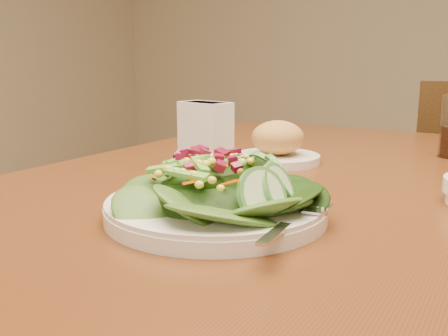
% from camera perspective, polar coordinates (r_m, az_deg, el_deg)
% --- Properties ---
extents(dining_table, '(0.90, 1.40, 0.75)m').
position_cam_1_polar(dining_table, '(0.88, 7.64, -7.71)').
color(dining_table, '#522B12').
rests_on(dining_table, ground_plane).
extents(salad_plate, '(0.28, 0.28, 0.08)m').
position_cam_1_polar(salad_plate, '(0.62, -0.19, -3.13)').
color(salad_plate, white).
rests_on(salad_plate, dining_table).
extents(bread_plate, '(0.16, 0.16, 0.08)m').
position_cam_1_polar(bread_plate, '(0.97, 6.14, 2.56)').
color(bread_plate, white).
rests_on(bread_plate, dining_table).
extents(napkin_holder, '(0.10, 0.07, 0.12)m').
position_cam_1_polar(napkin_holder, '(0.91, -2.13, 3.91)').
color(napkin_holder, white).
rests_on(napkin_holder, dining_table).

